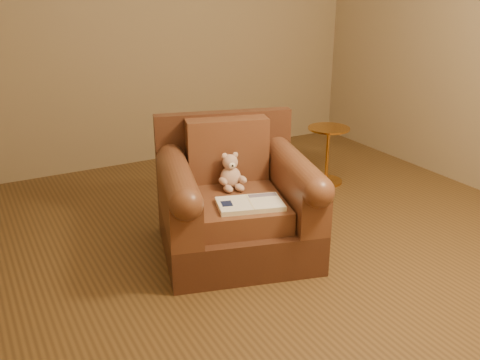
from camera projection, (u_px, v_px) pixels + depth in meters
name	position (u px, v px, depth m)	size (l,w,h in m)	color
floor	(271.00, 242.00, 3.56)	(4.00, 4.00, 0.00)	brown
armchair	(235.00, 203.00, 3.38)	(1.11, 1.08, 0.82)	#472617
teddy_bear	(231.00, 175.00, 3.38)	(0.17, 0.19, 0.23)	#CAA18D
guidebook	(250.00, 204.00, 3.13)	(0.43, 0.33, 0.03)	beige
side_table	(327.00, 153.00, 4.49)	(0.35, 0.35, 0.49)	gold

